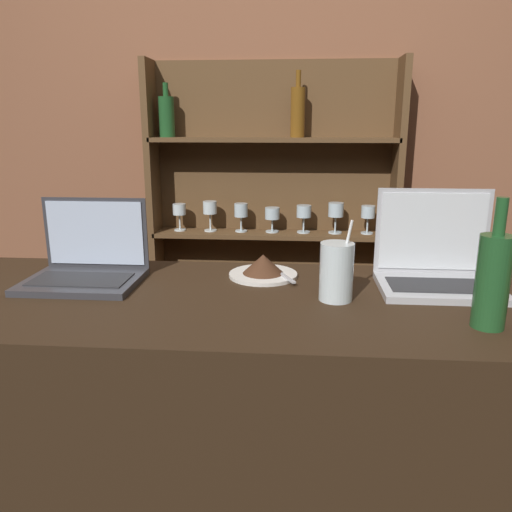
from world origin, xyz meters
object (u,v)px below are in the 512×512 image
(wine_bottle_green, at_px, (493,279))
(water_glass, at_px, (336,272))
(laptop_far, at_px, (436,265))
(cake_plate, at_px, (263,268))
(laptop_near, at_px, (87,264))

(wine_bottle_green, bearing_deg, water_glass, 154.84)
(laptop_far, distance_m, cake_plate, 0.47)
(cake_plate, bearing_deg, laptop_near, -170.83)
(water_glass, bearing_deg, laptop_far, 25.35)
(laptop_near, xyz_separation_m, wine_bottle_green, (1.00, -0.25, 0.06))
(laptop_near, relative_size, water_glass, 1.50)
(laptop_near, bearing_deg, cake_plate, 9.17)
(water_glass, bearing_deg, cake_plate, 136.78)
(laptop_far, relative_size, cake_plate, 1.57)
(laptop_near, height_order, wine_bottle_green, wine_bottle_green)
(laptop_near, xyz_separation_m, laptop_far, (0.96, 0.03, 0.01))
(cake_plate, relative_size, wine_bottle_green, 0.70)
(water_glass, xyz_separation_m, wine_bottle_green, (0.32, -0.15, 0.04))
(cake_plate, distance_m, water_glass, 0.27)
(laptop_near, relative_size, wine_bottle_green, 1.08)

